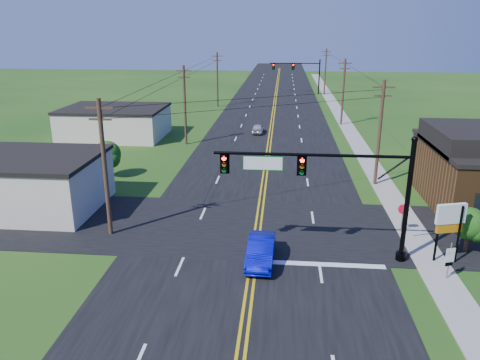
# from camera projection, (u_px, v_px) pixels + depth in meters

# --- Properties ---
(ground) EXTENTS (260.00, 260.00, 0.00)m
(ground) POSITION_uv_depth(u_px,v_px,m) (239.00, 337.00, 20.76)
(ground) COLOR #173F12
(ground) RESTS_ON ground
(road_main) EXTENTS (16.00, 220.00, 0.04)m
(road_main) POSITION_uv_depth(u_px,v_px,m) (271.00, 121.00, 68.04)
(road_main) COLOR black
(road_main) RESTS_ON ground
(road_cross) EXTENTS (70.00, 10.00, 0.04)m
(road_cross) POSITION_uv_depth(u_px,v_px,m) (256.00, 227.00, 32.10)
(road_cross) COLOR black
(road_cross) RESTS_ON ground
(sidewalk) EXTENTS (2.00, 160.00, 0.08)m
(sidewalk) POSITION_uv_depth(u_px,v_px,m) (354.00, 138.00, 57.67)
(sidewalk) COLOR gray
(sidewalk) RESTS_ON ground
(signal_mast_main) EXTENTS (11.30, 0.60, 7.48)m
(signal_mast_main) POSITION_uv_depth(u_px,v_px,m) (329.00, 182.00, 26.46)
(signal_mast_main) COLOR black
(signal_mast_main) RESTS_ON ground
(signal_mast_far) EXTENTS (10.98, 0.60, 7.48)m
(signal_mast_far) POSITION_uv_depth(u_px,v_px,m) (298.00, 71.00, 94.61)
(signal_mast_far) COLOR black
(signal_mast_far) RESTS_ON ground
(cream_bldg_near) EXTENTS (10.20, 8.20, 4.10)m
(cream_bldg_near) POSITION_uv_depth(u_px,v_px,m) (30.00, 182.00, 34.83)
(cream_bldg_near) COLOR beige
(cream_bldg_near) RESTS_ON ground
(cream_bldg_far) EXTENTS (12.20, 9.20, 3.70)m
(cream_bldg_far) POSITION_uv_depth(u_px,v_px,m) (115.00, 122.00, 57.77)
(cream_bldg_far) COLOR beige
(cream_bldg_far) RESTS_ON ground
(utility_pole_left_a) EXTENTS (1.80, 0.28, 9.00)m
(utility_pole_left_a) POSITION_uv_depth(u_px,v_px,m) (105.00, 166.00, 29.57)
(utility_pole_left_a) COLOR #3B261A
(utility_pole_left_a) RESTS_ON ground
(utility_pole_left_b) EXTENTS (1.80, 0.28, 9.00)m
(utility_pole_left_b) POSITION_uv_depth(u_px,v_px,m) (185.00, 104.00, 53.21)
(utility_pole_left_b) COLOR #3B261A
(utility_pole_left_b) RESTS_ON ground
(utility_pole_left_c) EXTENTS (1.80, 0.28, 9.00)m
(utility_pole_left_c) POSITION_uv_depth(u_px,v_px,m) (217.00, 79.00, 78.74)
(utility_pole_left_c) COLOR #3B261A
(utility_pole_left_c) RESTS_ON ground
(utility_pole_right_a) EXTENTS (1.80, 0.28, 9.00)m
(utility_pole_right_a) POSITION_uv_depth(u_px,v_px,m) (380.00, 131.00, 39.24)
(utility_pole_right_a) COLOR #3B261A
(utility_pole_right_a) RESTS_ON ground
(utility_pole_right_b) EXTENTS (1.80, 0.28, 9.00)m
(utility_pole_right_b) POSITION_uv_depth(u_px,v_px,m) (343.00, 91.00, 63.83)
(utility_pole_right_b) COLOR #3B261A
(utility_pole_right_b) RESTS_ON ground
(utility_pole_right_c) EXTENTS (1.80, 0.28, 9.00)m
(utility_pole_right_c) POSITION_uv_depth(u_px,v_px,m) (325.00, 71.00, 92.20)
(utility_pole_right_c) COLOR #3B261A
(utility_pole_right_c) RESTS_ON ground
(tree_right_back) EXTENTS (3.00, 3.00, 4.10)m
(tree_right_back) POSITION_uv_depth(u_px,v_px,m) (438.00, 146.00, 43.15)
(tree_right_back) COLOR #3B261A
(tree_right_back) RESTS_ON ground
(shrub_corner) EXTENTS (2.00, 2.00, 2.86)m
(shrub_corner) POSITION_uv_depth(u_px,v_px,m) (469.00, 224.00, 28.04)
(shrub_corner) COLOR #3B261A
(shrub_corner) RESTS_ON ground
(tree_left) EXTENTS (2.40, 2.40, 3.37)m
(tree_left) POSITION_uv_depth(u_px,v_px,m) (107.00, 154.00, 42.11)
(tree_left) COLOR #3B261A
(tree_left) RESTS_ON ground
(blue_car) EXTENTS (1.67, 4.41, 1.44)m
(blue_car) POSITION_uv_depth(u_px,v_px,m) (261.00, 251.00, 27.10)
(blue_car) COLOR #080BB7
(blue_car) RESTS_ON ground
(distant_car) EXTENTS (1.53, 3.54, 1.19)m
(distant_car) POSITION_uv_depth(u_px,v_px,m) (258.00, 129.00, 60.04)
(distant_car) COLOR silver
(distant_car) RESTS_ON ground
(route_sign) EXTENTS (0.53, 0.20, 2.18)m
(route_sign) POSITION_uv_depth(u_px,v_px,m) (450.00, 259.00, 25.09)
(route_sign) COLOR slate
(route_sign) RESTS_ON ground
(stop_sign) EXTENTS (0.71, 0.22, 2.04)m
(stop_sign) POSITION_uv_depth(u_px,v_px,m) (403.00, 212.00, 30.79)
(stop_sign) COLOR slate
(stop_sign) RESTS_ON ground
(pylon_sign) EXTENTS (1.77, 0.72, 3.64)m
(pylon_sign) POSITION_uv_depth(u_px,v_px,m) (450.00, 220.00, 26.54)
(pylon_sign) COLOR black
(pylon_sign) RESTS_ON ground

